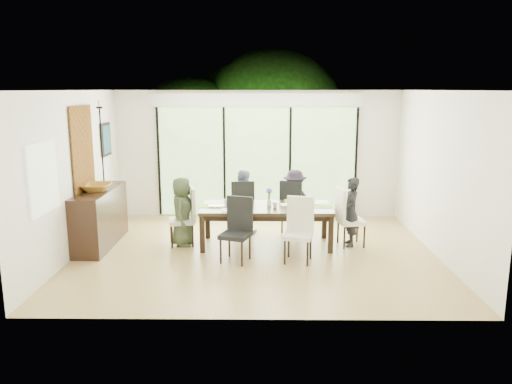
{
  "coord_description": "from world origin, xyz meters",
  "views": [
    {
      "loc": [
        0.09,
        -8.06,
        2.72
      ],
      "look_at": [
        0.0,
        0.25,
        1.0
      ],
      "focal_mm": 35.0,
      "sensor_mm": 36.0,
      "label": 1
    }
  ],
  "objects_px": {
    "chair_left_end": "(181,216)",
    "chair_far_right": "(294,206)",
    "chair_right_end": "(352,217)",
    "person_left_end": "(182,211)",
    "chair_near_left": "(235,230)",
    "cup_a": "(227,202)",
    "cup_b": "(275,205)",
    "chair_far_left": "(243,205)",
    "cup_c": "(311,202)",
    "laptop": "(217,207)",
    "table_top": "(266,208)",
    "chair_near_right": "(298,230)",
    "person_right_end": "(351,212)",
    "person_far_left": "(242,201)",
    "bowl": "(96,187)",
    "person_far_right": "(295,201)",
    "vase": "(269,202)",
    "sideboard": "(100,217)"
  },
  "relations": [
    {
      "from": "chair_far_left",
      "to": "chair_far_right",
      "type": "xyz_separation_m",
      "value": [
        1.0,
        0.0,
        0.0
      ]
    },
    {
      "from": "chair_right_end",
      "to": "chair_left_end",
      "type": "bearing_deg",
      "value": 80.91
    },
    {
      "from": "person_far_left",
      "to": "cup_b",
      "type": "height_order",
      "value": "person_far_left"
    },
    {
      "from": "table_top",
      "to": "laptop",
      "type": "distance_m",
      "value": 0.86
    },
    {
      "from": "chair_right_end",
      "to": "chair_far_right",
      "type": "height_order",
      "value": "same"
    },
    {
      "from": "person_far_left",
      "to": "laptop",
      "type": "relative_size",
      "value": 3.91
    },
    {
      "from": "person_right_end",
      "to": "table_top",
      "type": "bearing_deg",
      "value": -90.49
    },
    {
      "from": "cup_c",
      "to": "table_top",
      "type": "bearing_deg",
      "value": -172.87
    },
    {
      "from": "table_top",
      "to": "laptop",
      "type": "relative_size",
      "value": 7.27
    },
    {
      "from": "table_top",
      "to": "person_far_right",
      "type": "bearing_deg",
      "value": 56.47
    },
    {
      "from": "chair_left_end",
      "to": "vase",
      "type": "xyz_separation_m",
      "value": [
        1.55,
        0.05,
        0.25
      ]
    },
    {
      "from": "chair_near_left",
      "to": "bowl",
      "type": "distance_m",
      "value": 2.61
    },
    {
      "from": "chair_near_left",
      "to": "vase",
      "type": "bearing_deg",
      "value": 77.99
    },
    {
      "from": "chair_right_end",
      "to": "laptop",
      "type": "height_order",
      "value": "chair_right_end"
    },
    {
      "from": "chair_left_end",
      "to": "chair_far_left",
      "type": "bearing_deg",
      "value": 116.22
    },
    {
      "from": "chair_far_left",
      "to": "chair_near_right",
      "type": "xyz_separation_m",
      "value": [
        0.95,
        -1.72,
        0.0
      ]
    },
    {
      "from": "chair_near_right",
      "to": "cup_a",
      "type": "xyz_separation_m",
      "value": [
        -1.2,
        1.02,
        0.23
      ]
    },
    {
      "from": "person_far_right",
      "to": "cup_c",
      "type": "xyz_separation_m",
      "value": [
        0.25,
        -0.73,
        0.14
      ]
    },
    {
      "from": "chair_left_end",
      "to": "person_right_end",
      "type": "xyz_separation_m",
      "value": [
        2.98,
        0.0,
        0.09
      ]
    },
    {
      "from": "chair_right_end",
      "to": "cup_a",
      "type": "bearing_deg",
      "value": 77.01
    },
    {
      "from": "chair_near_left",
      "to": "cup_c",
      "type": "height_order",
      "value": "chair_near_left"
    },
    {
      "from": "chair_right_end",
      "to": "chair_near_left",
      "type": "relative_size",
      "value": 1.0
    },
    {
      "from": "chair_left_end",
      "to": "chair_near_right",
      "type": "distance_m",
      "value": 2.18
    },
    {
      "from": "chair_far_left",
      "to": "cup_c",
      "type": "height_order",
      "value": "chair_far_left"
    },
    {
      "from": "person_far_right",
      "to": "chair_far_left",
      "type": "bearing_deg",
      "value": 1.66
    },
    {
      "from": "chair_right_end",
      "to": "cup_c",
      "type": "bearing_deg",
      "value": 72.78
    },
    {
      "from": "table_top",
      "to": "chair_far_left",
      "type": "bearing_deg",
      "value": 117.9
    },
    {
      "from": "person_left_end",
      "to": "person_far_right",
      "type": "relative_size",
      "value": 1.0
    },
    {
      "from": "chair_left_end",
      "to": "chair_far_right",
      "type": "height_order",
      "value": "same"
    },
    {
      "from": "chair_near_right",
      "to": "cup_c",
      "type": "xyz_separation_m",
      "value": [
        0.3,
        0.97,
        0.23
      ]
    },
    {
      "from": "chair_right_end",
      "to": "chair_near_right",
      "type": "xyz_separation_m",
      "value": [
        -1.0,
        -0.87,
        0.0
      ]
    },
    {
      "from": "chair_far_right",
      "to": "chair_far_left",
      "type": "bearing_deg",
      "value": 24.5
    },
    {
      "from": "chair_far_right",
      "to": "bowl",
      "type": "distance_m",
      "value": 3.66
    },
    {
      "from": "person_right_end",
      "to": "chair_right_end",
      "type": "bearing_deg",
      "value": 89.51
    },
    {
      "from": "cup_a",
      "to": "cup_b",
      "type": "xyz_separation_m",
      "value": [
        0.85,
        -0.25,
        -0.0
      ]
    },
    {
      "from": "table_top",
      "to": "chair_near_left",
      "type": "bearing_deg",
      "value": -119.89
    },
    {
      "from": "cup_b",
      "to": "cup_c",
      "type": "xyz_separation_m",
      "value": [
        0.65,
        0.2,
        0.0
      ]
    },
    {
      "from": "laptop",
      "to": "chair_near_right",
      "type": "bearing_deg",
      "value": -33.05
    },
    {
      "from": "table_top",
      "to": "cup_a",
      "type": "relative_size",
      "value": 19.35
    },
    {
      "from": "cup_b",
      "to": "sideboard",
      "type": "distance_m",
      "value": 3.1
    },
    {
      "from": "chair_left_end",
      "to": "chair_near_left",
      "type": "relative_size",
      "value": 1.0
    },
    {
      "from": "person_left_end",
      "to": "laptop",
      "type": "bearing_deg",
      "value": -96.52
    },
    {
      "from": "person_right_end",
      "to": "vase",
      "type": "distance_m",
      "value": 1.44
    },
    {
      "from": "cup_a",
      "to": "cup_b",
      "type": "bearing_deg",
      "value": -16.39
    },
    {
      "from": "vase",
      "to": "cup_c",
      "type": "distance_m",
      "value": 0.75
    },
    {
      "from": "chair_far_right",
      "to": "sideboard",
      "type": "height_order",
      "value": "chair_far_right"
    },
    {
      "from": "person_far_right",
      "to": "cup_b",
      "type": "xyz_separation_m",
      "value": [
        -0.4,
        -0.93,
        0.14
      ]
    },
    {
      "from": "chair_right_end",
      "to": "person_left_end",
      "type": "relative_size",
      "value": 0.85
    },
    {
      "from": "chair_right_end",
      "to": "person_far_left",
      "type": "height_order",
      "value": "person_far_left"
    },
    {
      "from": "chair_far_left",
      "to": "person_left_end",
      "type": "bearing_deg",
      "value": 35.34
    }
  ]
}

